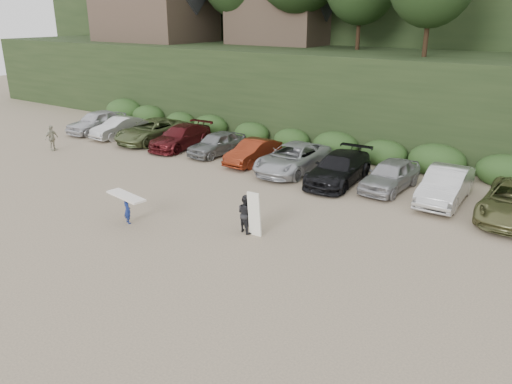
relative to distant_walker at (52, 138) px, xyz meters
The scene contains 5 objects.
ground 18.45m from the distant_walker, 15.55° to the right, with size 120.00×120.00×0.00m, color tan.
parked_cars 17.52m from the distant_walker, 16.89° to the left, with size 39.65×6.38×1.64m.
distant_walker is the anchor object (origin of this frame).
child_surfer 14.29m from the distant_walker, 22.04° to the right, with size 2.21×0.93×1.28m.
adult_surfer 18.28m from the distant_walker, 10.12° to the right, with size 1.28×0.81×1.91m.
Camera 1 is at (11.30, -13.54, 8.60)m, focal length 35.00 mm.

